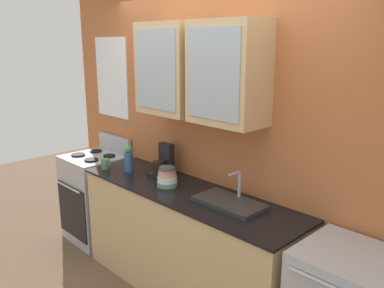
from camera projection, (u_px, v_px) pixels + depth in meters
name	position (u px, v px, depth m)	size (l,w,h in m)	color
back_wall_unit	(211.00, 122.00, 3.38)	(4.08, 0.43, 2.71)	#B76638
counter	(185.00, 243.00, 3.42)	(2.15, 0.60, 0.94)	tan
stove_range	(96.00, 197.00, 4.40)	(0.59, 0.62, 1.12)	#ADAFB5
sink_faucet	(229.00, 202.00, 3.02)	(0.54, 0.29, 0.24)	#2D2D30
bowl_stack	(167.00, 177.00, 3.39)	(0.18, 0.18, 0.17)	#669972
vase	(129.00, 159.00, 3.76)	(0.08, 0.08, 0.25)	#33598C
cup_near_sink	(106.00, 164.00, 3.86)	(0.12, 0.08, 0.10)	#4C7F59
coffee_maker	(163.00, 163.00, 3.67)	(0.17, 0.20, 0.29)	black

